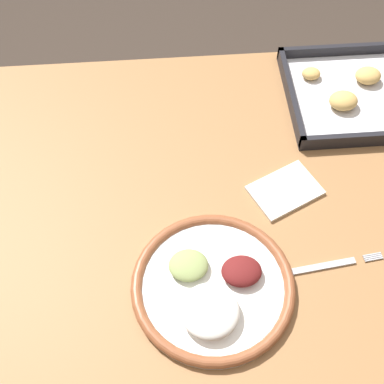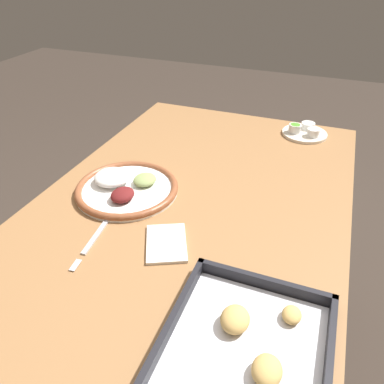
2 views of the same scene
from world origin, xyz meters
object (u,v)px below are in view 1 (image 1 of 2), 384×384
baking_tray (361,93)px  napkin (285,190)px  fork (320,267)px  dinner_plate (213,287)px

baking_tray → napkin: (-0.21, -0.24, -0.01)m
fork → napkin: napkin is taller
dinner_plate → napkin: bearing=50.5°
baking_tray → napkin: 0.32m
dinner_plate → napkin: dinner_plate is taller
dinner_plate → fork: 0.20m
napkin → fork: bearing=-78.6°
napkin → baking_tray: bearing=48.5°
dinner_plate → baking_tray: 0.58m
dinner_plate → napkin: 0.26m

